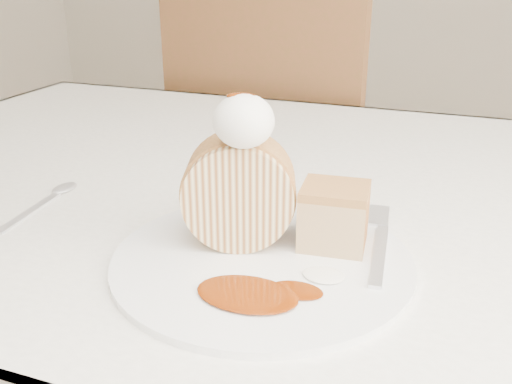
% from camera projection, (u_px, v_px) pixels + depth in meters
% --- Properties ---
extents(table, '(1.40, 0.90, 0.75)m').
position_uv_depth(table, '(276.00, 237.00, 0.82)').
color(table, white).
rests_on(table, ground).
extents(chair_far, '(0.50, 0.50, 1.01)m').
position_uv_depth(chair_far, '(278.00, 150.00, 1.46)').
color(chair_far, brown).
rests_on(chair_far, ground).
extents(plate, '(0.32, 0.32, 0.01)m').
position_uv_depth(plate, '(262.00, 260.00, 0.57)').
color(plate, white).
rests_on(plate, table).
extents(roulade_slice, '(0.12, 0.09, 0.11)m').
position_uv_depth(roulade_slice, '(239.00, 192.00, 0.57)').
color(roulade_slice, beige).
rests_on(roulade_slice, plate).
extents(cake_chunk, '(0.07, 0.07, 0.06)m').
position_uv_depth(cake_chunk, '(334.00, 220.00, 0.58)').
color(cake_chunk, '#B87D45').
rests_on(cake_chunk, plate).
extents(whipped_cream, '(0.06, 0.06, 0.05)m').
position_uv_depth(whipped_cream, '(244.00, 121.00, 0.52)').
color(whipped_cream, white).
rests_on(whipped_cream, roulade_slice).
extents(caramel_drizzle, '(0.03, 0.02, 0.01)m').
position_uv_depth(caramel_drizzle, '(242.00, 89.00, 0.51)').
color(caramel_drizzle, '#6A2304').
rests_on(caramel_drizzle, whipped_cream).
extents(caramel_pool, '(0.10, 0.07, 0.00)m').
position_uv_depth(caramel_pool, '(247.00, 294.00, 0.50)').
color(caramel_pool, '#6A2304').
rests_on(caramel_pool, plate).
extents(fork, '(0.04, 0.18, 0.00)m').
position_uv_depth(fork, '(379.00, 255.00, 0.56)').
color(fork, silver).
rests_on(fork, plate).
extents(spoon, '(0.04, 0.14, 0.00)m').
position_uv_depth(spoon, '(30.00, 212.00, 0.68)').
color(spoon, silver).
rests_on(spoon, table).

